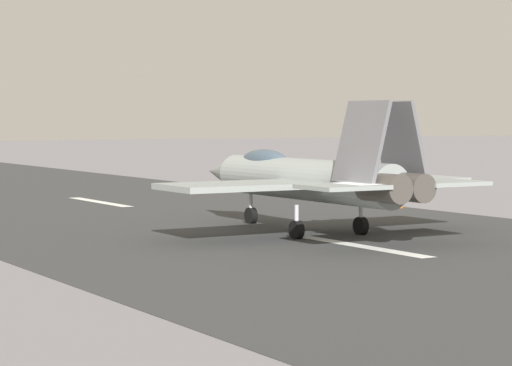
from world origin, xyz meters
TOP-DOWN VIEW (x-y plane):
  - ground_plane at (0.00, 0.00)m, footprint 400.00×400.00m
  - runway_strip at (-0.02, 0.00)m, footprint 240.00×26.00m
  - fighter_jet at (5.43, -0.91)m, footprint 16.15×13.78m
  - marker_cone_mid at (13.49, -12.37)m, footprint 0.44×0.44m

SIDE VIEW (x-z plane):
  - ground_plane at x=0.00m, z-range 0.00..0.00m
  - runway_strip at x=-0.02m, z-range 0.00..0.02m
  - marker_cone_mid at x=13.49m, z-range 0.00..0.55m
  - fighter_jet at x=5.43m, z-range -0.41..5.14m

